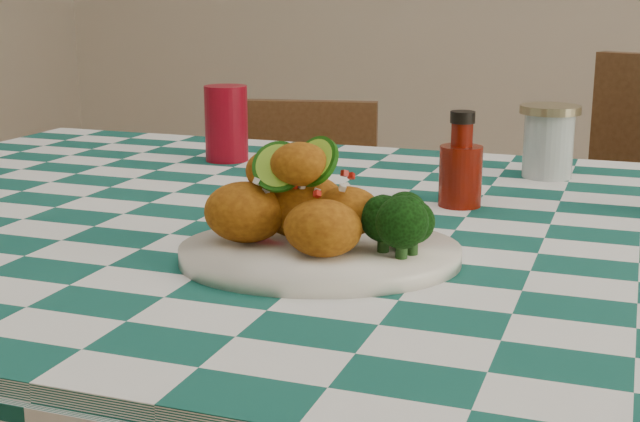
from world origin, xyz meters
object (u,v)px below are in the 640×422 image
(ketchup_bottle, at_px, (461,159))
(wooden_chair_left, at_px, (284,296))
(plate, at_px, (320,254))
(red_tumbler, at_px, (226,123))
(fried_chicken_pile, at_px, (303,194))
(wooden_chair_right, at_px, (638,310))
(mason_jar, at_px, (548,142))

(ketchup_bottle, bearing_deg, wooden_chair_left, 129.92)
(plate, height_order, red_tumbler, red_tumbler)
(ketchup_bottle, bearing_deg, plate, -106.30)
(fried_chicken_pile, distance_m, wooden_chair_right, 1.02)
(plate, bearing_deg, fried_chicken_pile, 180.00)
(mason_jar, relative_size, wooden_chair_right, 0.12)
(wooden_chair_left, bearing_deg, wooden_chair_right, -11.67)
(ketchup_bottle, bearing_deg, wooden_chair_right, 67.71)
(fried_chicken_pile, xyz_separation_m, red_tumbler, (-0.32, 0.48, -0.01))
(mason_jar, bearing_deg, ketchup_bottle, -111.05)
(plate, bearing_deg, wooden_chair_left, 114.52)
(red_tumbler, relative_size, wooden_chair_right, 0.13)
(red_tumbler, xyz_separation_m, wooden_chair_right, (0.67, 0.40, -0.38))
(red_tumbler, height_order, mason_jar, red_tumbler)
(red_tumbler, relative_size, wooden_chair_left, 0.15)
(plate, relative_size, mason_jar, 2.69)
(wooden_chair_right, bearing_deg, wooden_chair_left, -155.44)
(mason_jar, distance_m, wooden_chair_right, 0.54)
(fried_chicken_pile, relative_size, red_tumbler, 1.34)
(fried_chicken_pile, bearing_deg, ketchup_bottle, 70.51)
(ketchup_bottle, relative_size, wooden_chair_right, 0.13)
(red_tumbler, bearing_deg, fried_chicken_pile, -56.56)
(ketchup_bottle, distance_m, mason_jar, 0.24)
(fried_chicken_pile, relative_size, wooden_chair_right, 0.18)
(red_tumbler, bearing_deg, wooden_chair_right, 30.95)
(red_tumbler, bearing_deg, mason_jar, 4.57)
(red_tumbler, relative_size, ketchup_bottle, 0.99)
(mason_jar, bearing_deg, plate, -108.39)
(mason_jar, bearing_deg, red_tumbler, -175.43)
(plate, bearing_deg, mason_jar, 71.61)
(fried_chicken_pile, relative_size, mason_jar, 1.53)
(wooden_chair_left, distance_m, wooden_chair_right, 0.73)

